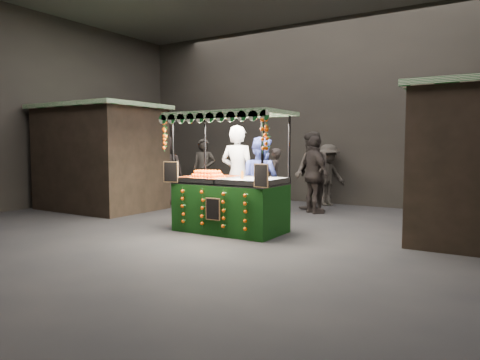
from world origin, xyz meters
The scene contains 12 objects.
ground centered at (0.00, 0.00, 0.00)m, with size 12.00×12.00×0.00m, color black.
market_hall centered at (0.00, 0.00, 3.38)m, with size 12.10×10.10×5.05m.
neighbour_stall_left centered at (-4.40, 1.00, 1.31)m, with size 3.00×2.20×2.60m.
juice_stall centered at (-0.01, 0.21, 0.69)m, with size 2.28×1.34×2.20m.
vendor_grey centered at (-0.36, 1.03, 1.00)m, with size 0.79×0.57×2.01m.
vendor_blue centered at (0.19, 1.02, 0.89)m, with size 0.99×0.85×1.77m.
shopper_0 centered at (-2.78, 3.14, 0.89)m, with size 0.77×0.65×1.79m.
shopper_1 centered at (0.35, 3.23, 0.97)m, with size 1.19×1.15×1.93m.
shopper_2 centered at (0.45, 3.14, 0.92)m, with size 1.14×0.99×1.83m.
shopper_3 centered at (0.24, 4.60, 0.81)m, with size 1.06×1.21×1.63m.
shopper_4 centered at (-3.54, 2.45, 0.94)m, with size 1.08×1.04×1.87m.
shopper_6 centered at (-0.87, 3.65, 0.76)m, with size 0.56×0.66×1.53m.
Camera 1 is at (4.44, -6.59, 1.61)m, focal length 33.09 mm.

